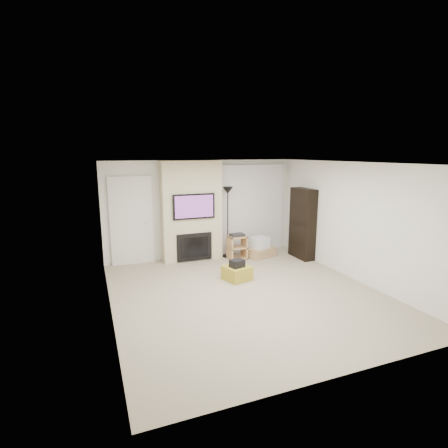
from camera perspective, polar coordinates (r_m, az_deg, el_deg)
name	(u,v)px	position (r m, az deg, el deg)	size (l,w,h in m)	color
floor	(246,293)	(6.93, 3.67, -11.24)	(5.00, 5.50, 0.00)	tan
ceiling	(248,163)	(6.39, 3.97, 9.88)	(5.00, 5.50, 0.00)	white
wall_back	(202,209)	(9.07, -3.56, 2.46)	(5.00, 2.50, 0.00)	silver
wall_front	(348,280)	(4.32, 19.62, -8.57)	(5.00, 2.50, 0.00)	silver
wall_left	(107,243)	(5.96, -18.55, -2.99)	(5.50, 2.50, 0.00)	silver
wall_right	(354,221)	(7.92, 20.43, 0.40)	(5.50, 2.50, 0.00)	silver
hvac_vent	(249,162)	(7.29, 4.14, 10.07)	(0.35, 0.18, 0.01)	silver
ottoman	(237,273)	(7.57, 2.13, -7.99)	(0.50, 0.50, 0.30)	#A39228
black_bag	(237,263)	(7.45, 2.16, -6.45)	(0.28, 0.22, 0.16)	black
fireplace_wall	(192,212)	(8.77, -5.32, 2.03)	(1.50, 0.47, 2.50)	beige
entry_door	(132,222)	(8.70, -14.83, 0.39)	(1.02, 0.11, 2.14)	silver
vertical_blinds	(252,205)	(9.53, 4.58, 3.03)	(1.98, 0.10, 2.37)	silver
floor_lamp	(228,202)	(8.92, 0.62, 3.60)	(0.27, 0.27, 1.84)	black
av_stand	(237,246)	(8.96, 2.15, -3.55)	(0.45, 0.38, 0.66)	tan
box_stack	(260,249)	(9.26, 5.82, -4.06)	(0.92, 0.80, 0.52)	tan
bookshelf	(302,224)	(9.17, 12.69, 0.07)	(0.30, 0.80, 1.80)	black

